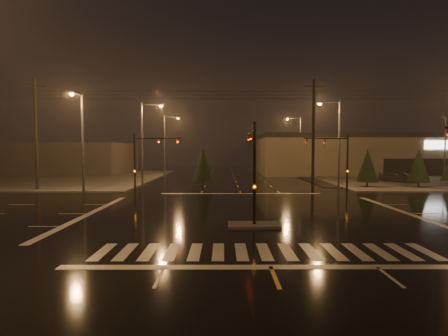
{
  "coord_description": "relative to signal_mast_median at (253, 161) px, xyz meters",
  "views": [
    {
      "loc": [
        -1.8,
        -23.89,
        4.41
      ],
      "look_at": [
        -1.72,
        3.04,
        3.0
      ],
      "focal_mm": 28.0,
      "sensor_mm": 36.0,
      "label": 1
    }
  ],
  "objects": [
    {
      "name": "ground",
      "position": [
        -0.0,
        3.07,
        -3.75
      ],
      "size": [
        140.0,
        140.0,
        0.0
      ],
      "primitive_type": "plane",
      "color": "black",
      "rests_on": "ground"
    },
    {
      "name": "sidewalk_ne",
      "position": [
        30.0,
        33.07,
        -3.69
      ],
      "size": [
        36.0,
        36.0,
        0.12
      ],
      "primitive_type": "cube",
      "color": "#494641",
      "rests_on": "ground"
    },
    {
      "name": "sidewalk_nw",
      "position": [
        -30.0,
        33.07,
        -3.69
      ],
      "size": [
        36.0,
        36.0,
        0.12
      ],
      "primitive_type": "cube",
      "color": "#494641",
      "rests_on": "ground"
    },
    {
      "name": "median_island",
      "position": [
        -0.0,
        -0.93,
        -3.68
      ],
      "size": [
        3.0,
        1.6,
        0.15
      ],
      "primitive_type": "cube",
      "color": "#494641",
      "rests_on": "ground"
    },
    {
      "name": "crosswalk",
      "position": [
        -0.0,
        -5.93,
        -3.75
      ],
      "size": [
        15.0,
        2.6,
        0.01
      ],
      "primitive_type": "cube",
      "color": "beige",
      "rests_on": "ground"
    },
    {
      "name": "stop_bar_near",
      "position": [
        -0.0,
        -7.93,
        -3.75
      ],
      "size": [
        16.0,
        0.5,
        0.01
      ],
      "primitive_type": "cube",
      "color": "beige",
      "rests_on": "ground"
    },
    {
      "name": "stop_bar_far",
      "position": [
        -0.0,
        14.07,
        -3.75
      ],
      "size": [
        16.0,
        0.5,
        0.01
      ],
      "primitive_type": "cube",
      "color": "beige",
      "rests_on": "ground"
    },
    {
      "name": "retail_building",
      "position": [
        35.0,
        49.06,
        0.09
      ],
      "size": [
        60.2,
        28.3,
        7.2
      ],
      "color": "#6C654D",
      "rests_on": "ground"
    },
    {
      "name": "commercial_block",
      "position": [
        -35.0,
        45.07,
        -0.95
      ],
      "size": [
        30.0,
        18.0,
        5.6
      ],
      "primitive_type": "cube",
      "color": "#3E3936",
      "rests_on": "ground"
    },
    {
      "name": "signal_mast_median",
      "position": [
        0.0,
        0.0,
        0.0
      ],
      "size": [
        0.25,
        4.59,
        6.0
      ],
      "color": "black",
      "rests_on": "ground"
    },
    {
      "name": "signal_mast_ne",
      "position": [
        9.5,
        13.21,
        0.04
      ],
      "size": [
        4.84,
        1.86,
        6.0
      ],
      "color": "black",
      "rests_on": "ground"
    },
    {
      "name": "signal_mast_nw",
      "position": [
        -9.5,
        13.21,
        0.04
      ],
      "size": [
        4.84,
        1.86,
        6.0
      ],
      "color": "black",
      "rests_on": "ground"
    },
    {
      "name": "streetlight_1",
      "position": [
        -11.18,
        21.07,
        2.05
      ],
      "size": [
        2.77,
        0.32,
        10.0
      ],
      "color": "#38383A",
      "rests_on": "ground"
    },
    {
      "name": "streetlight_2",
      "position": [
        -11.18,
        37.07,
        2.05
      ],
      "size": [
        2.77,
        0.32,
        10.0
      ],
      "color": "#38383A",
      "rests_on": "ground"
    },
    {
      "name": "streetlight_3",
      "position": [
        11.18,
        19.07,
        2.05
      ],
      "size": [
        2.77,
        0.32,
        10.0
      ],
      "color": "#38383A",
      "rests_on": "ground"
    },
    {
      "name": "streetlight_4",
      "position": [
        11.18,
        39.07,
        2.05
      ],
      "size": [
        2.77,
        0.32,
        10.0
      ],
      "color": "#38383A",
      "rests_on": "ground"
    },
    {
      "name": "streetlight_5",
      "position": [
        -16.0,
        14.26,
        2.05
      ],
      "size": [
        0.32,
        2.77,
        10.0
      ],
      "color": "#38383A",
      "rests_on": "ground"
    },
    {
      "name": "utility_pole_0",
      "position": [
        -22.0,
        17.07,
        2.38
      ],
      "size": [
        2.2,
        0.32,
        12.0
      ],
      "color": "black",
      "rests_on": "ground"
    },
    {
      "name": "utility_pole_1",
      "position": [
        8.0,
        17.07,
        2.38
      ],
      "size": [
        2.2,
        0.32,
        12.0
      ],
      "color": "black",
      "rests_on": "ground"
    },
    {
      "name": "conifer_0",
      "position": [
        14.98,
        19.6,
        -1.15
      ],
      "size": [
        2.44,
        2.44,
        4.51
      ],
      "color": "black",
      "rests_on": "ground"
    },
    {
      "name": "conifer_1",
      "position": [
        20.63,
        19.01,
        -1.13
      ],
      "size": [
        2.46,
        2.46,
        4.55
      ],
      "color": "black",
      "rests_on": "ground"
    },
    {
      "name": "conifer_3",
      "position": [
        -4.15,
        19.9,
        -1.03
      ],
      "size": [
        2.59,
        2.59,
        4.74
      ],
      "color": "black",
      "rests_on": "ground"
    },
    {
      "name": "car_parked",
      "position": [
        21.59,
        25.43,
        -2.9
      ],
      "size": [
        4.41,
        5.29,
        1.7
      ],
      "primitive_type": "imported",
      "rotation": [
        0.0,
        0.0,
        0.57
      ],
      "color": "black",
      "rests_on": "ground"
    }
  ]
}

